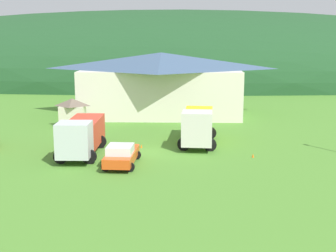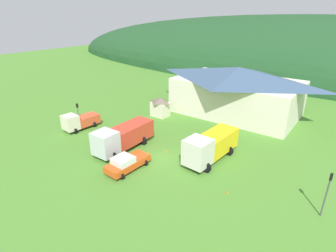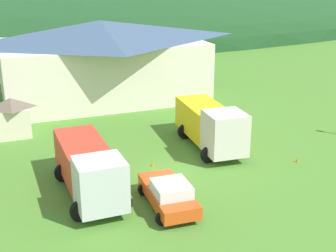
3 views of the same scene
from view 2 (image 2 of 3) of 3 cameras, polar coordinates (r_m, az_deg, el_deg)
name	(u,v)px [view 2 (image 2 of 3)]	position (r m, az deg, el deg)	size (l,w,h in m)	color
ground_plane	(163,159)	(30.37, -1.17, -7.11)	(200.00, 200.00, 0.00)	#4C842D
forested_hill_backdrop	(299,68)	(89.46, 26.14, 10.98)	(179.55, 60.00, 29.55)	#1E4723
depot_building	(237,90)	(44.26, 14.48, 7.42)	(20.04, 12.41, 7.49)	silver
play_shed_cream	(160,107)	(42.28, -1.69, 4.17)	(2.76, 2.18, 3.03)	beige
light_truck_cream	(79,121)	(39.53, -18.43, 1.00)	(2.73, 5.21, 2.40)	beige
tow_truck_silver	(122,136)	(32.18, -9.68, -2.21)	(3.33, 8.21, 3.18)	silver
flatbed_truck_yellow	(210,146)	(29.81, 8.95, -4.13)	(3.63, 8.02, 3.35)	silver
service_pickup_orange	(127,163)	(28.44, -8.78, -7.74)	(2.60, 5.04, 1.66)	#DF4E19
traffic_light_west	(78,113)	(39.64, -18.60, 2.67)	(0.20, 0.32, 3.62)	#4C4C51
traffic_light_east	(327,190)	(24.79, 30.83, -11.71)	(0.20, 0.32, 4.02)	#4C4C51
traffic_cone_near_pickup	(227,193)	(25.83, 12.46, -13.81)	(0.36, 0.36, 0.64)	orange
traffic_cone_mid_row	(166,152)	(31.82, -0.38, -5.59)	(0.36, 0.36, 0.62)	orange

